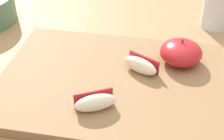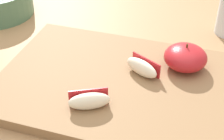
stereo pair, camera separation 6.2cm
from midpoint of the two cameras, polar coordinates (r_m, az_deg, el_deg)
dining_table at (r=0.76m, az=4.95°, el=-6.49°), size 1.32×0.79×0.75m
cutting_board at (r=0.64m, az=2.78°, el=-2.29°), size 0.41×0.31×0.02m
apple_half_skin_up at (r=0.67m, az=14.49°, el=1.93°), size 0.08×0.08×0.05m
apple_wedge_back at (r=0.57m, az=-0.60°, el=-5.15°), size 0.07×0.05×0.03m
apple_wedge_left at (r=0.64m, az=7.70°, el=0.33°), size 0.07×0.05×0.03m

